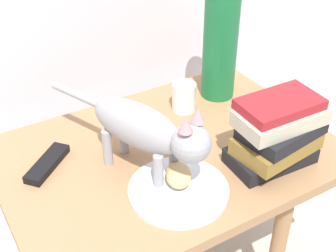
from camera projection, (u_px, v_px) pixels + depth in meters
The scene contains 8 objects.
side_table at pixel (168, 170), 1.27m from camera, with size 0.86×0.61×0.52m.
plate at pixel (178, 191), 1.09m from camera, with size 0.24×0.24×0.01m, color silver.
bread_roll at pixel (179, 175), 1.09m from camera, with size 0.08×0.06×0.05m, color #E0BC7A.
cat at pixel (147, 130), 1.08m from camera, with size 0.22×0.45×0.23m.
book_stack at pixel (277, 134), 1.14m from camera, with size 0.23×0.15×0.18m.
green_vase at pixel (220, 44), 1.37m from camera, with size 0.10×0.10×0.34m, color #196B38.
candle_jar at pixel (184, 98), 1.37m from camera, with size 0.07×0.07×0.08m.
tv_remote at pixel (47, 164), 1.17m from camera, with size 0.15×0.04×0.02m, color black.
Camera 1 is at (-0.49, -0.83, 1.28)m, focal length 50.13 mm.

